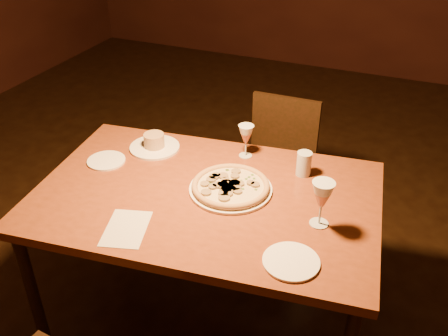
% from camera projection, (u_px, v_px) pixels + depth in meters
% --- Properties ---
extents(floor, '(7.00, 7.00, 0.00)m').
position_uv_depth(floor, '(218.00, 290.00, 2.68)').
color(floor, black).
rests_on(floor, ground).
extents(dining_table, '(1.54, 1.09, 0.77)m').
position_uv_depth(dining_table, '(206.00, 206.00, 2.14)').
color(dining_table, brown).
rests_on(dining_table, floor).
extents(chair_far, '(0.40, 0.40, 0.82)m').
position_uv_depth(chair_far, '(277.00, 162.00, 2.91)').
color(chair_far, black).
rests_on(chair_far, floor).
extents(pizza_plate, '(0.35, 0.35, 0.04)m').
position_uv_depth(pizza_plate, '(231.00, 186.00, 2.11)').
color(pizza_plate, white).
rests_on(pizza_plate, dining_table).
extents(ramekin_saucer, '(0.24, 0.24, 0.08)m').
position_uv_depth(ramekin_saucer, '(154.00, 144.00, 2.42)').
color(ramekin_saucer, white).
rests_on(ramekin_saucer, dining_table).
extents(wine_glass_far, '(0.07, 0.07, 0.16)m').
position_uv_depth(wine_glass_far, '(246.00, 141.00, 2.32)').
color(wine_glass_far, '#BA694D').
rests_on(wine_glass_far, dining_table).
extents(wine_glass_right, '(0.09, 0.09, 0.19)m').
position_uv_depth(wine_glass_right, '(321.00, 204.00, 1.88)').
color(wine_glass_right, '#BA694D').
rests_on(wine_glass_right, dining_table).
extents(water_tumbler, '(0.07, 0.07, 0.11)m').
position_uv_depth(water_tumbler, '(304.00, 164.00, 2.20)').
color(water_tumbler, '#B6BDC7').
rests_on(water_tumbler, dining_table).
extents(side_plate_left, '(0.18, 0.18, 0.01)m').
position_uv_depth(side_plate_left, '(106.00, 161.00, 2.32)').
color(side_plate_left, white).
rests_on(side_plate_left, dining_table).
extents(side_plate_near, '(0.20, 0.20, 0.01)m').
position_uv_depth(side_plate_near, '(291.00, 261.00, 1.74)').
color(side_plate_near, white).
rests_on(side_plate_near, dining_table).
extents(menu_card, '(0.21, 0.26, 0.00)m').
position_uv_depth(menu_card, '(126.00, 228.00, 1.90)').
color(menu_card, beige).
rests_on(menu_card, dining_table).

